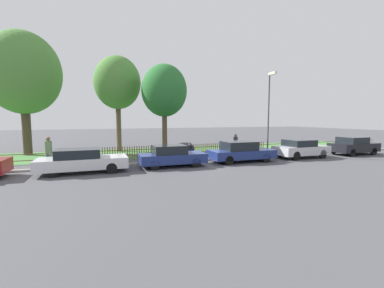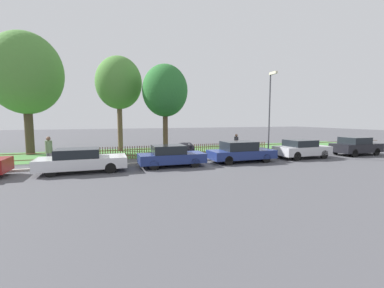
{
  "view_description": "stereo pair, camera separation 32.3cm",
  "coord_description": "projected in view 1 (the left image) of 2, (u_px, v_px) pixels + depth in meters",
  "views": [
    {
      "loc": [
        -6.67,
        -15.93,
        2.88
      ],
      "look_at": [
        -0.5,
        0.88,
        1.1
      ],
      "focal_mm": 24.0,
      "sensor_mm": 36.0,
      "label": 1
    },
    {
      "loc": [
        -6.37,
        -16.04,
        2.88
      ],
      "look_at": [
        -0.5,
        0.88,
        1.1
      ],
      "focal_mm": 24.0,
      "sensor_mm": 36.0,
      "label": 2
    }
  ],
  "objects": [
    {
      "name": "parked_car_white_van",
      "position": [
        300.0,
        148.0,
        18.81
      ],
      "size": [
        3.96,
        1.91,
        1.35
      ],
      "rotation": [
        0.0,
        0.0,
        0.02
      ],
      "color": "#BCBCC1",
      "rests_on": "ground"
    },
    {
      "name": "covered_motorcycle",
      "position": [
        184.0,
        149.0,
        18.45
      ],
      "size": [
        1.9,
        0.9,
        1.17
      ],
      "rotation": [
        0.0,
        0.0,
        0.05
      ],
      "color": "black",
      "rests_on": "ground"
    },
    {
      "name": "park_fence",
      "position": [
        191.0,
        150.0,
        19.76
      ],
      "size": [
        40.48,
        0.05,
        0.92
      ],
      "color": "brown",
      "rests_on": "ground"
    },
    {
      "name": "ground_plane",
      "position": [
        203.0,
        161.0,
        17.45
      ],
      "size": [
        120.0,
        120.0,
        0.0
      ],
      "primitive_type": "plane",
      "color": "#4C4C51"
    },
    {
      "name": "parked_car_black_saloon",
      "position": [
        82.0,
        160.0,
        13.68
      ],
      "size": [
        4.54,
        1.82,
        1.28
      ],
      "rotation": [
        0.0,
        0.0,
        -0.0
      ],
      "color": "silver",
      "rests_on": "ground"
    },
    {
      "name": "tree_behind_motorcycle",
      "position": [
        117.0,
        83.0,
        22.11
      ],
      "size": [
        3.94,
        3.94,
        8.24
      ],
      "color": "brown",
      "rests_on": "ground"
    },
    {
      "name": "tree_mid_park",
      "position": [
        164.0,
        91.0,
        20.67
      ],
      "size": [
        3.66,
        3.66,
        7.23
      ],
      "color": "brown",
      "rests_on": "ground"
    },
    {
      "name": "parked_car_grey_coupe",
      "position": [
        353.0,
        146.0,
        20.55
      ],
      "size": [
        3.87,
        1.83,
        1.42
      ],
      "rotation": [
        0.0,
        0.0,
        0.02
      ],
      "color": "black",
      "rests_on": "ground"
    },
    {
      "name": "pedestrian_near_fence",
      "position": [
        49.0,
        151.0,
        14.69
      ],
      "size": [
        0.53,
        0.53,
        1.85
      ],
      "rotation": [
        0.0,
        0.0,
        5.42
      ],
      "color": "slate",
      "rests_on": "ground"
    },
    {
      "name": "parked_car_red_compact",
      "position": [
        241.0,
        152.0,
        17.1
      ],
      "size": [
        4.41,
        1.81,
        1.37
      ],
      "rotation": [
        0.0,
        0.0,
        -0.01
      ],
      "color": "navy",
      "rests_on": "ground"
    },
    {
      "name": "street_lamp",
      "position": [
        270.0,
        105.0,
        19.5
      ],
      "size": [
        0.2,
        0.79,
        6.32
      ],
      "color": "#47474C",
      "rests_on": "ground"
    },
    {
      "name": "grass_strip",
      "position": [
        178.0,
        151.0,
        22.85
      ],
      "size": [
        40.48,
        6.54,
        0.01
      ],
      "primitive_type": "cube",
      "color": "#477F3D",
      "rests_on": "ground"
    },
    {
      "name": "tree_nearest_kerb",
      "position": [
        23.0,
        73.0,
        19.78
      ],
      "size": [
        5.52,
        5.52,
        9.57
      ],
      "color": "#473828",
      "rests_on": "ground"
    },
    {
      "name": "kerb_stone",
      "position": [
        203.0,
        160.0,
        17.54
      ],
      "size": [
        40.48,
        0.2,
        0.12
      ],
      "primitive_type": "cube",
      "color": "#B2ADA3",
      "rests_on": "ground"
    },
    {
      "name": "pedestrian_by_lamp",
      "position": [
        236.0,
        143.0,
        20.39
      ],
      "size": [
        0.43,
        0.43,
        1.66
      ],
      "rotation": [
        0.0,
        0.0,
        5.05
      ],
      "color": "slate",
      "rests_on": "ground"
    },
    {
      "name": "parked_car_navy_estate",
      "position": [
        172.0,
        156.0,
        15.38
      ],
      "size": [
        3.97,
        1.71,
        1.3
      ],
      "rotation": [
        0.0,
        0.0,
        -0.01
      ],
      "color": "navy",
      "rests_on": "ground"
    }
  ]
}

